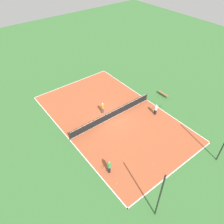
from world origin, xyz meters
The scene contains 12 objects.
ground_plane centered at (0.00, 0.00, 0.00)m, with size 80.00×80.00×0.00m, color #3D7538.
court_surface centered at (0.00, 0.00, 0.01)m, with size 11.82×19.36×0.02m.
tennis_net centered at (0.00, 0.00, 0.55)m, with size 11.62×0.10×1.03m.
bench centered at (-8.22, 0.77, 0.39)m, with size 0.36×1.63×0.45m.
player_center_orange centered at (0.35, -1.41, 0.87)m, with size 0.51×0.51×1.51m.
player_far_white centered at (-4.57, 2.76, 0.87)m, with size 0.99×0.58×1.49m.
player_far_green centered at (4.93, 5.91, 0.92)m, with size 0.94×0.83×1.58m.
tennis_ball_right_alley centered at (0.86, 0.58, 0.06)m, with size 0.07×0.07×0.07m, color #CCE033.
tennis_ball_left_sideline centered at (-4.70, 0.89, 0.06)m, with size 0.07×0.07×0.07m, color #CCE033.
tennis_ball_near_net centered at (1.08, 7.80, 0.06)m, with size 0.07×0.07×0.07m, color #CCE033.
tennis_ball_far_baseline centered at (5.16, 7.30, 0.06)m, with size 0.07×0.07×0.07m, color #CCE033.
fence_post_back_right centered at (4.38, 11.29, 2.71)m, with size 0.12×0.12×5.41m.
Camera 1 is at (12.06, 15.53, 17.67)m, focal length 35.00 mm.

